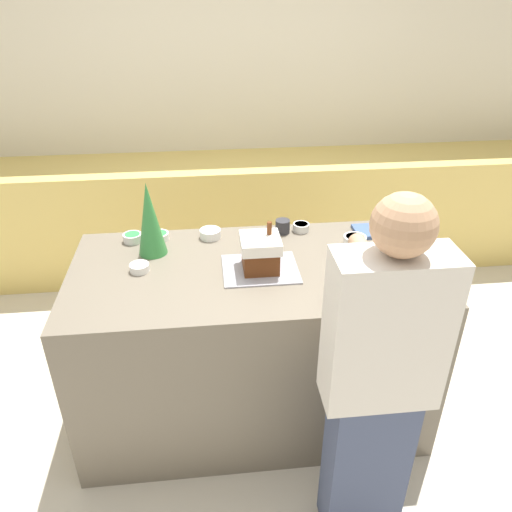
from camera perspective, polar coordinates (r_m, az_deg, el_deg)
ground_plane at (r=3.06m, az=-0.34°, el=-16.71°), size 12.00×12.00×0.00m
wall_back at (r=4.19m, az=-3.33°, el=17.05°), size 8.00×0.05×2.60m
back_cabinet_block at (r=4.15m, az=-2.73°, el=4.72°), size 6.00×0.60×0.93m
kitchen_island at (r=2.74m, az=-0.37°, el=-9.82°), size 1.80×0.90×0.95m
baking_tray at (r=2.43m, az=0.49°, el=-1.49°), size 0.37×0.30×0.01m
gingerbread_house at (r=2.39m, az=0.51°, el=0.43°), size 0.19×0.19×0.23m
decorative_tree at (r=2.55m, az=-12.06°, el=4.14°), size 0.15×0.15×0.38m
candy_bowl_front_corner at (r=2.73m, az=-5.25°, el=2.61°), size 0.11×0.11×0.05m
candy_bowl_center_rear at (r=2.48m, az=-13.17°, el=-1.26°), size 0.09×0.09×0.04m
candy_bowl_near_tray_left at (r=2.76m, az=-13.93°, el=2.08°), size 0.10×0.10×0.04m
candy_bowl_far_right at (r=2.69m, az=11.22°, el=1.78°), size 0.12×0.12×0.05m
candy_bowl_beside_tree at (r=2.76m, az=-11.01°, el=2.29°), size 0.11×0.11×0.04m
candy_bowl_near_tray_right at (r=2.80m, az=5.17°, el=3.33°), size 0.09×0.09×0.04m
cookbook at (r=2.85m, az=13.06°, el=2.80°), size 0.19×0.16×0.02m
mug at (r=2.77m, az=3.06°, el=3.40°), size 0.08×0.08×0.08m
person at (r=2.03m, az=13.67°, el=-14.09°), size 0.43×0.54×1.63m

